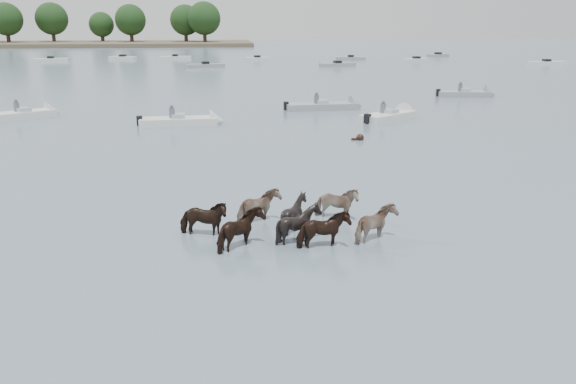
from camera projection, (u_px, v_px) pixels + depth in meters
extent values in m
plane|color=slate|center=(207.00, 253.00, 16.32)|extent=(400.00, 400.00, 0.00)
imported|color=black|center=(203.00, 221.00, 17.56)|extent=(1.68, 1.02, 1.33)
imported|color=#9E856B|center=(260.00, 209.00, 18.72)|extent=(1.61, 1.66, 1.28)
imported|color=black|center=(294.00, 216.00, 18.01)|extent=(1.39, 1.29, 1.33)
imported|color=#876F5C|center=(336.00, 205.00, 19.16)|extent=(1.62, 1.01, 1.27)
imported|color=black|center=(242.00, 233.00, 16.55)|extent=(1.54, 1.65, 1.34)
imported|color=black|center=(299.00, 226.00, 17.08)|extent=(1.54, 1.46, 1.34)
imported|color=black|center=(323.00, 232.00, 16.62)|extent=(1.65, 0.98, 1.30)
imported|color=#8A735D|center=(377.00, 227.00, 17.14)|extent=(1.56, 1.63, 1.27)
sphere|color=black|center=(360.00, 138.00, 31.93)|extent=(0.44, 0.44, 0.44)
cube|color=black|center=(356.00, 140.00, 31.93)|extent=(0.50, 0.22, 0.18)
cube|color=silver|center=(24.00, 115.00, 39.09)|extent=(4.23, 3.59, 0.55)
cone|color=silver|center=(53.00, 112.00, 40.37)|extent=(1.64, 1.83, 1.60)
cube|color=#99ADB7|center=(23.00, 110.00, 38.99)|extent=(1.29, 1.38, 0.35)
cylinder|color=#595966|center=(17.00, 107.00, 38.89)|extent=(0.36, 0.36, 0.70)
sphere|color=#595966|center=(16.00, 101.00, 38.76)|extent=(0.24, 0.24, 0.24)
cube|color=silver|center=(179.00, 122.00, 36.47)|extent=(4.93, 1.78, 0.55)
cone|color=silver|center=(217.00, 121.00, 36.84)|extent=(0.96, 1.63, 1.60)
cube|color=#99ADB7|center=(178.00, 117.00, 36.37)|extent=(0.84, 1.15, 0.35)
cube|color=black|center=(140.00, 121.00, 36.06)|extent=(0.36, 0.36, 0.60)
cylinder|color=#595966|center=(172.00, 114.00, 36.27)|extent=(0.36, 0.36, 0.70)
sphere|color=#595966|center=(172.00, 106.00, 36.14)|extent=(0.24, 0.24, 0.24)
cube|color=gray|center=(322.00, 107.00, 42.94)|extent=(5.55, 1.93, 0.55)
cone|color=gray|center=(356.00, 106.00, 43.42)|extent=(1.00, 1.65, 1.60)
cube|color=#99ADB7|center=(322.00, 102.00, 42.84)|extent=(0.87, 1.17, 0.35)
cube|color=black|center=(286.00, 106.00, 42.42)|extent=(0.37, 0.37, 0.60)
cylinder|color=#595966|center=(316.00, 100.00, 42.74)|extent=(0.36, 0.36, 0.70)
sphere|color=#595966|center=(317.00, 94.00, 42.61)|extent=(0.24, 0.24, 0.24)
cube|color=silver|center=(388.00, 117.00, 38.42)|extent=(4.60, 4.02, 0.55)
cone|color=silver|center=(408.00, 113.00, 39.93)|extent=(1.68, 1.82, 1.60)
cube|color=#99ADB7|center=(389.00, 112.00, 38.32)|extent=(1.31, 1.38, 0.35)
cube|color=black|center=(367.00, 118.00, 36.86)|extent=(0.49, 0.49, 0.60)
cylinder|color=#595966|center=(383.00, 109.00, 38.21)|extent=(0.36, 0.36, 0.70)
sphere|color=#595966|center=(383.00, 102.00, 38.09)|extent=(0.24, 0.24, 0.24)
cube|color=gray|center=(464.00, 94.00, 50.31)|extent=(4.77, 2.34, 0.55)
cone|color=gray|center=(490.00, 94.00, 50.21)|extent=(1.16, 1.73, 1.60)
cube|color=#99ADB7|center=(464.00, 90.00, 50.21)|extent=(0.98, 1.24, 0.35)
cube|color=black|center=(438.00, 92.00, 50.37)|extent=(0.40, 0.40, 0.60)
cylinder|color=#595966|center=(460.00, 88.00, 50.11)|extent=(0.36, 0.36, 0.70)
sphere|color=#595966|center=(461.00, 83.00, 49.98)|extent=(0.24, 0.24, 0.24)
cube|color=silver|center=(51.00, 60.00, 94.53)|extent=(5.79, 2.00, 0.60)
cube|color=black|center=(51.00, 58.00, 94.42)|extent=(1.08, 1.08, 0.50)
cube|color=silver|center=(123.00, 58.00, 99.38)|extent=(4.91, 2.78, 0.60)
cube|color=black|center=(123.00, 56.00, 99.27)|extent=(1.25, 1.25, 0.50)
cube|color=silver|center=(175.00, 58.00, 99.99)|extent=(5.62, 1.91, 0.60)
cube|color=black|center=(175.00, 56.00, 99.88)|extent=(1.07, 1.07, 0.50)
cube|color=gray|center=(206.00, 66.00, 82.05)|extent=(5.59, 2.65, 0.60)
cube|color=black|center=(205.00, 63.00, 81.94)|extent=(1.20, 1.20, 0.50)
cube|color=silver|center=(257.00, 59.00, 96.96)|extent=(4.40, 1.98, 0.60)
cube|color=black|center=(257.00, 57.00, 96.85)|extent=(1.11, 1.11, 0.50)
cube|color=gray|center=(337.00, 65.00, 83.76)|extent=(5.58, 2.78, 0.60)
cube|color=black|center=(338.00, 62.00, 83.65)|extent=(1.22, 1.22, 0.50)
cube|color=gray|center=(351.00, 59.00, 97.99)|extent=(5.16, 1.99, 0.60)
cube|color=black|center=(351.00, 56.00, 97.88)|extent=(1.09, 1.09, 0.50)
cube|color=silver|center=(416.00, 60.00, 94.10)|extent=(4.68, 2.85, 0.60)
cube|color=black|center=(416.00, 58.00, 93.99)|extent=(1.27, 1.27, 0.50)
cube|color=gray|center=(438.00, 56.00, 106.37)|extent=(4.56, 3.18, 0.60)
cube|color=black|center=(438.00, 54.00, 106.26)|extent=(1.33, 1.33, 0.50)
cube|color=silver|center=(546.00, 63.00, 87.21)|extent=(5.88, 1.50, 0.60)
cube|color=black|center=(547.00, 61.00, 87.10)|extent=(1.00, 1.00, 0.50)
cylinder|color=#382619|center=(9.00, 39.00, 152.49)|extent=(1.00, 1.00, 3.86)
sphere|color=black|center=(6.00, 19.00, 151.04)|extent=(8.57, 8.57, 8.57)
cylinder|color=#382619|center=(54.00, 38.00, 158.86)|extent=(1.00, 1.00, 3.93)
sphere|color=black|center=(52.00, 19.00, 157.39)|extent=(8.72, 8.72, 8.72)
cylinder|color=#382619|center=(103.00, 39.00, 160.78)|extent=(1.00, 1.00, 3.07)
sphere|color=black|center=(101.00, 24.00, 159.62)|extent=(6.82, 6.82, 6.82)
cylinder|color=#382619|center=(132.00, 38.00, 158.12)|extent=(1.00, 1.00, 3.76)
sphere|color=black|center=(130.00, 20.00, 156.71)|extent=(8.35, 8.35, 8.35)
cylinder|color=#382619|center=(186.00, 38.00, 159.14)|extent=(1.00, 1.00, 3.74)
sphere|color=black|center=(185.00, 20.00, 157.73)|extent=(8.31, 8.31, 8.31)
cylinder|color=#382619|center=(205.00, 38.00, 155.71)|extent=(1.00, 1.00, 3.97)
sphere|color=black|center=(204.00, 18.00, 154.21)|extent=(8.83, 8.83, 8.83)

